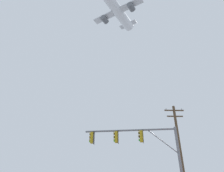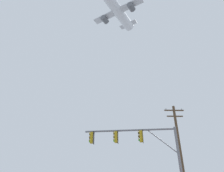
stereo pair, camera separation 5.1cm
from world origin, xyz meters
TOP-DOWN VIEW (x-y plane):
  - signal_pole_near at (1.59, 9.37)m, footprint 7.38×1.38m
  - utility_pole at (6.72, 14.27)m, footprint 2.20×0.28m
  - airplane at (1.93, 38.18)m, footprint 16.04×20.78m

SIDE VIEW (x-z plane):
  - signal_pole_near at x=1.59m, z-range 1.66..7.48m
  - utility_pole at x=6.72m, z-range 0.30..10.05m
  - airplane at x=1.93m, z-range 49.59..55.87m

